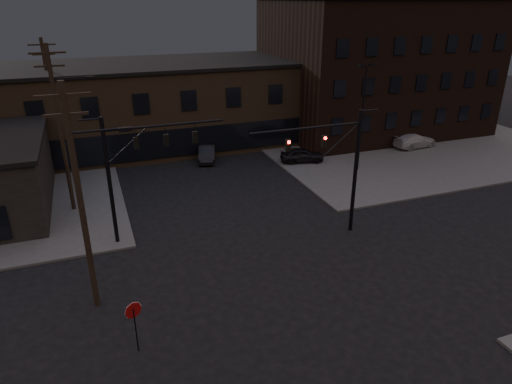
% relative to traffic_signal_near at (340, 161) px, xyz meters
% --- Properties ---
extents(ground, '(140.00, 140.00, 0.00)m').
position_rel_traffic_signal_near_xyz_m(ground, '(-5.36, -4.50, -4.93)').
color(ground, black).
rests_on(ground, ground).
extents(sidewalk_ne, '(30.00, 30.00, 0.15)m').
position_rel_traffic_signal_near_xyz_m(sidewalk_ne, '(16.64, 17.50, -4.86)').
color(sidewalk_ne, '#474744').
rests_on(sidewalk_ne, ground).
extents(building_row, '(40.00, 12.00, 8.00)m').
position_rel_traffic_signal_near_xyz_m(building_row, '(-5.36, 23.50, -0.93)').
color(building_row, '#4F3E2A').
rests_on(building_row, ground).
extents(building_right, '(22.00, 16.00, 14.00)m').
position_rel_traffic_signal_near_xyz_m(building_right, '(16.64, 21.50, 2.07)').
color(building_right, black).
rests_on(building_right, ground).
extents(traffic_signal_near, '(7.12, 0.24, 8.00)m').
position_rel_traffic_signal_near_xyz_m(traffic_signal_near, '(0.00, 0.00, 0.00)').
color(traffic_signal_near, black).
rests_on(traffic_signal_near, ground).
extents(traffic_signal_far, '(7.12, 0.24, 8.00)m').
position_rel_traffic_signal_near_xyz_m(traffic_signal_far, '(-12.07, 3.50, 0.08)').
color(traffic_signal_far, black).
rests_on(traffic_signal_far, ground).
extents(stop_sign, '(0.72, 0.33, 2.48)m').
position_rel_traffic_signal_near_xyz_m(stop_sign, '(-13.36, -6.49, -3.09)').
color(stop_sign, black).
rests_on(stop_sign, ground).
extents(utility_pole_near, '(3.70, 0.28, 11.00)m').
position_rel_traffic_signal_near_xyz_m(utility_pole_near, '(-14.79, -2.50, 0.94)').
color(utility_pole_near, black).
rests_on(utility_pole_near, ground).
extents(utility_pole_mid, '(3.70, 0.28, 11.50)m').
position_rel_traffic_signal_near_xyz_m(utility_pole_mid, '(-15.79, 9.50, 1.19)').
color(utility_pole_mid, black).
rests_on(utility_pole_mid, ground).
extents(utility_pole_far, '(2.20, 0.28, 11.00)m').
position_rel_traffic_signal_near_xyz_m(utility_pole_far, '(-16.86, 21.50, 0.85)').
color(utility_pole_far, black).
rests_on(utility_pole_far, ground).
extents(lot_light_a, '(1.50, 0.28, 9.14)m').
position_rel_traffic_signal_near_xyz_m(lot_light_a, '(7.64, 9.50, 0.58)').
color(lot_light_a, black).
rests_on(lot_light_a, ground).
extents(lot_light_b, '(1.50, 0.28, 9.14)m').
position_rel_traffic_signal_near_xyz_m(lot_light_b, '(13.64, 14.50, 0.58)').
color(lot_light_b, black).
rests_on(lot_light_b, ground).
extents(parked_car_lot_a, '(4.18, 2.45, 1.34)m').
position_rel_traffic_signal_near_xyz_m(parked_car_lot_a, '(3.85, 12.91, -4.11)').
color(parked_car_lot_a, black).
rests_on(parked_car_lot_a, sidewalk_ne).
extents(parked_car_lot_b, '(4.77, 2.23, 1.35)m').
position_rel_traffic_signal_near_xyz_m(parked_car_lot_b, '(16.48, 12.97, -4.11)').
color(parked_car_lot_b, '#BCBBBE').
rests_on(parked_car_lot_b, sidewalk_ne).
extents(car_crossing, '(2.62, 4.49, 1.40)m').
position_rel_traffic_signal_near_xyz_m(car_crossing, '(-4.07, 16.84, -4.23)').
color(car_crossing, black).
rests_on(car_crossing, ground).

